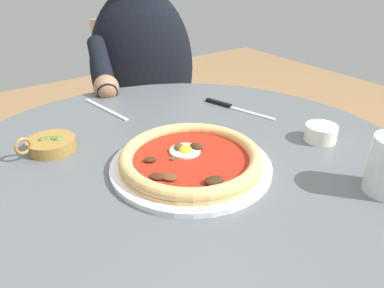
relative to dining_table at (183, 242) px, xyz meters
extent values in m
cylinder|color=#565B60|center=(0.00, 0.00, 0.17)|extent=(0.95, 0.95, 0.03)
cylinder|color=white|center=(0.01, -0.01, 0.19)|extent=(0.29, 0.29, 0.01)
cylinder|color=#E0B26B|center=(0.01, -0.01, 0.20)|extent=(0.26, 0.26, 0.01)
torus|color=#E0B26B|center=(0.01, -0.01, 0.21)|extent=(0.26, 0.26, 0.02)
cylinder|color=#A82314|center=(0.01, -0.01, 0.20)|extent=(0.24, 0.24, 0.00)
cylinder|color=white|center=(0.01, 0.01, 0.21)|extent=(0.06, 0.06, 0.00)
ellipsoid|color=yellow|center=(0.01, 0.01, 0.21)|extent=(0.03, 0.03, 0.02)
ellipsoid|color=#3D2314|center=(-0.01, -0.10, 0.21)|extent=(0.04, 0.03, 0.01)
ellipsoid|color=#3D2314|center=(-0.07, -0.04, 0.21)|extent=(0.03, 0.03, 0.01)
ellipsoid|color=#3D2314|center=(-0.06, 0.02, 0.21)|extent=(0.03, 0.02, 0.01)
ellipsoid|color=#3D2314|center=(0.04, 0.01, 0.21)|extent=(0.02, 0.03, 0.01)
ellipsoid|color=brown|center=(0.01, 0.02, 0.21)|extent=(0.03, 0.03, 0.01)
ellipsoid|color=brown|center=(-0.06, -0.05, 0.21)|extent=(0.03, 0.04, 0.01)
ellipsoid|color=#2D6B28|center=(-0.01, 0.03, 0.21)|extent=(0.01, 0.01, 0.00)
ellipsoid|color=#2D6B28|center=(-0.02, 0.00, 0.21)|extent=(0.01, 0.01, 0.00)
ellipsoid|color=#2D6B28|center=(-0.09, -0.05, 0.21)|extent=(0.01, 0.01, 0.00)
cube|color=silver|center=(0.28, 0.10, 0.19)|extent=(0.04, 0.12, 0.00)
cube|color=black|center=(0.25, 0.20, 0.19)|extent=(0.03, 0.08, 0.01)
cylinder|color=white|center=(0.29, -0.08, 0.20)|extent=(0.07, 0.07, 0.03)
cylinder|color=olive|center=(0.29, -0.08, 0.21)|extent=(0.05, 0.05, 0.01)
cylinder|color=olive|center=(-0.18, 0.20, 0.20)|extent=(0.09, 0.09, 0.02)
torus|color=olive|center=(-0.23, 0.19, 0.22)|extent=(0.03, 0.01, 0.03)
ellipsoid|color=#516B2D|center=(-0.19, 0.21, 0.21)|extent=(0.02, 0.02, 0.02)
ellipsoid|color=#516B2D|center=(-0.17, 0.20, 0.21)|extent=(0.02, 0.02, 0.02)
ellipsoid|color=#516B2D|center=(-0.16, 0.19, 0.21)|extent=(0.02, 0.02, 0.02)
ellipsoid|color=#516B2D|center=(-0.18, 0.21, 0.21)|extent=(0.02, 0.02, 0.02)
cube|color=#BCBCC1|center=(-0.01, 0.33, 0.19)|extent=(0.04, 0.18, 0.00)
cube|color=#282833|center=(0.28, 0.67, -0.34)|extent=(0.42, 0.39, 0.45)
ellipsoid|color=black|center=(0.28, 0.67, 0.16)|extent=(0.42, 0.34, 0.56)
cylinder|color=black|center=(0.07, 0.53, 0.24)|extent=(0.13, 0.27, 0.13)
sphere|color=#936B4C|center=(0.04, 0.43, 0.21)|extent=(0.07, 0.07, 0.07)
cube|color=#957050|center=(0.30, 0.72, -0.13)|extent=(0.50, 0.50, 0.02)
cube|color=#957050|center=(0.37, 0.88, 0.09)|extent=(0.33, 0.16, 0.42)
cylinder|color=#8E6B4C|center=(0.07, 0.62, -0.35)|extent=(0.02, 0.02, 0.43)
cylinder|color=#8E6B4C|center=(0.39, 0.49, -0.35)|extent=(0.02, 0.02, 0.43)
cylinder|color=#8E6B4C|center=(0.21, 0.94, -0.35)|extent=(0.02, 0.02, 0.43)
cylinder|color=#8E6B4C|center=(0.52, 0.81, -0.35)|extent=(0.02, 0.02, 0.43)
camera|label=1|loc=(-0.32, -0.48, 0.54)|focal=34.14mm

